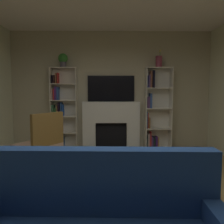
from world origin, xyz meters
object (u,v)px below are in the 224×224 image
object	(u,v)px
vase_with_flowers	(159,62)
armchair	(41,143)
bookshelf_left	(61,112)
potted_plant	(63,59)
bookshelf_right	(155,110)
fireplace	(111,124)
tv	(111,89)

from	to	relation	value
vase_with_flowers	armchair	world-z (taller)	vase_with_flowers
bookshelf_left	potted_plant	xyz separation A→B (m)	(0.07, -0.05, 1.26)
bookshelf_right	armchair	size ratio (longest dim) A/B	1.89
fireplace	potted_plant	size ratio (longest dim) A/B	4.54
bookshelf_right	armchair	bearing A→B (deg)	-142.20
fireplace	armchair	world-z (taller)	fireplace
tv	vase_with_flowers	world-z (taller)	vase_with_flowers
fireplace	bookshelf_left	bearing A→B (deg)	179.82
bookshelf_left	armchair	bearing A→B (deg)	-89.56
bookshelf_left	bookshelf_right	bearing A→B (deg)	-0.32
fireplace	vase_with_flowers	bearing A→B (deg)	-2.28
potted_plant	fireplace	bearing A→B (deg)	2.28
tv	bookshelf_right	xyz separation A→B (m)	(1.08, -0.08, -0.53)
fireplace	tv	bearing A→B (deg)	90.00
bookshelf_left	vase_with_flowers	world-z (taller)	vase_with_flowers
bookshelf_right	armchair	xyz separation A→B (m)	(-2.29, -1.78, -0.41)
fireplace	bookshelf_left	distance (m)	1.26
potted_plant	bookshelf_right	bearing A→B (deg)	0.95
bookshelf_right	tv	bearing A→B (deg)	175.60
bookshelf_left	bookshelf_right	distance (m)	2.31
tv	armchair	bearing A→B (deg)	-123.08
potted_plant	vase_with_flowers	xyz separation A→B (m)	(2.30, -0.00, -0.05)
fireplace	bookshelf_left	size ratio (longest dim) A/B	0.76
armchair	tv	bearing A→B (deg)	56.92
vase_with_flowers	bookshelf_right	bearing A→B (deg)	152.69
fireplace	tv	distance (m)	0.87
bookshelf_right	vase_with_flowers	bearing A→B (deg)	-27.31
fireplace	potted_plant	distance (m)	1.94
bookshelf_left	bookshelf_right	xyz separation A→B (m)	(2.31, -0.01, 0.04)
tv	potted_plant	xyz separation A→B (m)	(-1.15, -0.12, 0.69)
potted_plant	armchair	xyz separation A→B (m)	(-0.06, -1.74, -1.63)
potted_plant	vase_with_flowers	size ratio (longest dim) A/B	0.78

